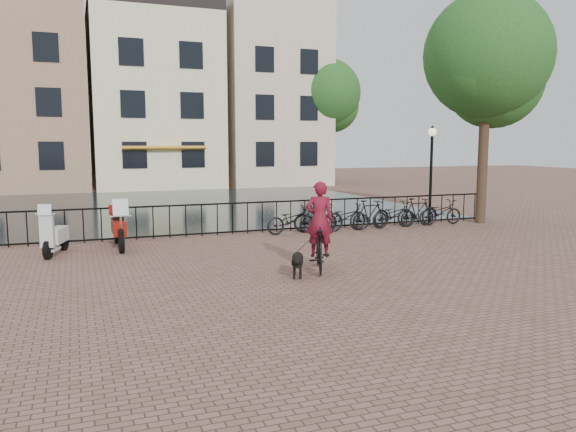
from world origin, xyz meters
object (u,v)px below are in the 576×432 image
object	(u,v)px
lamp_post	(431,158)
dog	(297,263)
motorcycle	(118,222)
cyclist	(319,231)
scooter	(55,228)

from	to	relation	value
lamp_post	dog	distance (m)	9.59
lamp_post	motorcycle	bearing A→B (deg)	-175.89
lamp_post	dog	bearing A→B (deg)	-142.29
lamp_post	dog	world-z (taller)	lamp_post
dog	lamp_post	bearing A→B (deg)	60.62
lamp_post	cyclist	size ratio (longest dim) A/B	1.44
lamp_post	dog	xyz separation A→B (m)	(-7.41, -5.73, -2.08)
cyclist	scooter	distance (m)	7.06
lamp_post	motorcycle	xyz separation A→B (m)	(-10.80, -0.78, -1.63)
motorcycle	lamp_post	bearing A→B (deg)	3.52
cyclist	scooter	size ratio (longest dim) A/B	1.50
motorcycle	scooter	size ratio (longest dim) A/B	1.31
scooter	cyclist	bearing A→B (deg)	-18.98
lamp_post	scooter	size ratio (longest dim) A/B	2.15
motorcycle	scooter	xyz separation A→B (m)	(-1.61, -0.39, -0.03)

